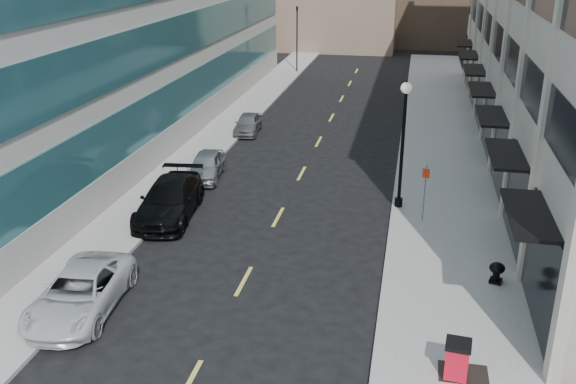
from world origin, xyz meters
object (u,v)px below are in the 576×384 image
at_px(car_silver_sedan, 206,166).
at_px(urn_planter, 497,271).
at_px(sign_post, 425,185).
at_px(car_white_van, 80,292).
at_px(lamppost, 403,134).
at_px(car_grey_sedan, 248,124).
at_px(car_black_pickup, 170,200).
at_px(trash_bin, 457,358).
at_px(traffic_signal, 297,11).

relative_size(car_silver_sedan, urn_planter, 5.20).
relative_size(sign_post, urn_planter, 3.34).
xyz_separation_m(car_white_van, car_silver_sedan, (0.01, 13.38, -0.03)).
xyz_separation_m(car_white_van, lamppost, (10.10, 11.06, 2.92)).
bearing_deg(car_white_van, car_grey_sedan, 85.11).
bearing_deg(car_white_van, sign_post, 35.77).
bearing_deg(car_black_pickup, sign_post, 1.24).
distance_m(car_black_pickup, car_silver_sedan, 5.21).
relative_size(car_white_van, car_black_pickup, 0.91).
height_order(car_black_pickup, car_silver_sedan, car_black_pickup).
xyz_separation_m(car_black_pickup, sign_post, (11.20, 1.45, 0.98)).
bearing_deg(trash_bin, lamppost, 105.55).
height_order(car_white_van, car_black_pickup, car_black_pickup).
bearing_deg(traffic_signal, urn_planter, -69.36).
bearing_deg(car_silver_sedan, lamppost, -19.96).
height_order(trash_bin, lamppost, lamppost).
relative_size(car_white_van, car_grey_sedan, 1.38).
height_order(car_white_van, car_silver_sedan, car_white_van).
relative_size(car_grey_sedan, urn_planter, 4.84).
height_order(traffic_signal, car_silver_sedan, traffic_signal).
relative_size(lamppost, sign_post, 2.30).
height_order(traffic_signal, trash_bin, traffic_signal).
xyz_separation_m(car_silver_sedan, lamppost, (10.09, -2.32, 2.95)).
xyz_separation_m(car_black_pickup, car_silver_sedan, (0.01, 5.21, -0.14)).
bearing_deg(car_black_pickup, lamppost, 9.83).
relative_size(car_black_pickup, car_grey_sedan, 1.51).
bearing_deg(car_black_pickup, car_silver_sedan, 83.75).
distance_m(car_white_van, car_grey_sedan, 22.06).
bearing_deg(urn_planter, lamppost, 119.62).
xyz_separation_m(traffic_signal, sign_post, (11.90, -33.44, -3.92)).
xyz_separation_m(car_black_pickup, car_grey_sedan, (0.00, 13.89, -0.18)).
xyz_separation_m(car_black_pickup, urn_planter, (13.82, -3.66, -0.20)).
bearing_deg(car_white_van, urn_planter, 13.18).
distance_m(traffic_signal, trash_bin, 46.49).
height_order(traffic_signal, lamppost, traffic_signal).
relative_size(car_black_pickup, lamppost, 0.96).
bearing_deg(car_grey_sedan, car_silver_sedan, -94.64).
height_order(car_grey_sedan, lamppost, lamppost).
bearing_deg(sign_post, car_white_van, -117.84).
height_order(trash_bin, urn_planter, trash_bin).
distance_m(traffic_signal, car_grey_sedan, 21.62).
distance_m(car_silver_sedan, lamppost, 10.77).
distance_m(car_grey_sedan, sign_post, 16.78).
bearing_deg(urn_planter, car_grey_sedan, 128.23).
bearing_deg(car_grey_sedan, urn_planter, -56.48).
bearing_deg(car_black_pickup, car_grey_sedan, 83.87).
bearing_deg(car_silver_sedan, urn_planter, -39.72).
xyz_separation_m(trash_bin, sign_post, (-0.97, 10.96, 1.03)).
distance_m(traffic_signal, car_black_pickup, 35.24).
bearing_deg(car_black_pickup, car_white_van, -96.13).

